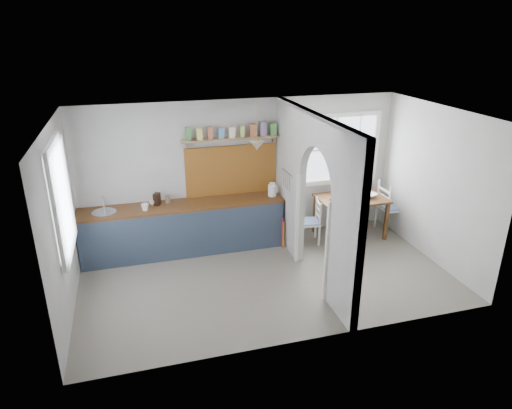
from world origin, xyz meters
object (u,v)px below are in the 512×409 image
object	(u,v)px
dining_table	(350,217)
vase	(352,188)
chair_right	(392,206)
kettle	(272,189)
chair_left	(309,221)

from	to	relation	value
dining_table	vase	xyz separation A→B (m)	(0.12, 0.22, 0.48)
chair_right	kettle	world-z (taller)	kettle
dining_table	chair_left	xyz separation A→B (m)	(-0.85, -0.04, 0.02)
chair_right	dining_table	bearing A→B (deg)	91.19
dining_table	chair_right	bearing A→B (deg)	0.65
dining_table	kettle	size ratio (longest dim) A/B	5.07
chair_right	chair_left	bearing A→B (deg)	91.55
chair_left	chair_right	xyz separation A→B (m)	(1.76, 0.07, 0.08)
vase	dining_table	bearing A→B (deg)	-118.41
kettle	vase	bearing A→B (deg)	23.80
dining_table	kettle	distance (m)	1.63
dining_table	vase	world-z (taller)	vase
kettle	chair_right	bearing A→B (deg)	18.75
kettle	vase	size ratio (longest dim) A/B	1.30
kettle	chair_left	bearing A→B (deg)	3.37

